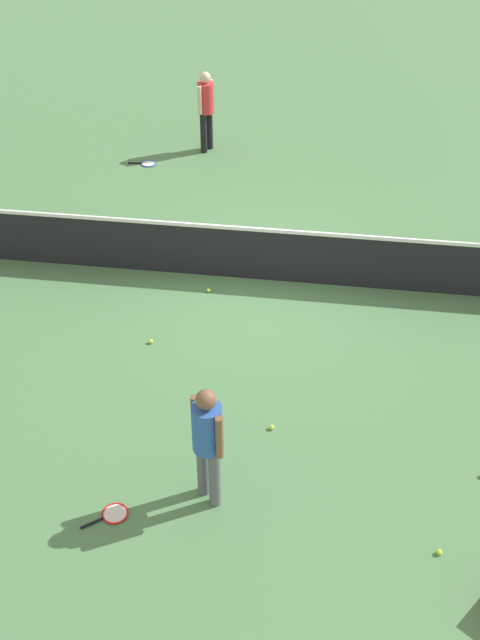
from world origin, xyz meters
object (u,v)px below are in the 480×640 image
Objects in this scene: player_far_side at (206,105)px; tennis_ball_near_player at (439,552)px; tennis_ball_by_net at (151,341)px; tennis_ball_midcourt at (272,427)px; player_near_side at (207,437)px; tennis_racket_far_player at (147,163)px; tennis_racket_near_player at (113,514)px; tennis_ball_stray_left at (209,290)px.

tennis_ball_near_player is at bearing -66.31° from player_far_side.
tennis_ball_midcourt is at bearing -37.76° from tennis_ball_by_net.
player_far_side is 25.76× the size of tennis_ball_by_net.
tennis_ball_midcourt is at bearing 140.81° from tennis_ball_near_player.
player_near_side is 8.96m from tennis_racket_far_player.
player_near_side is 2.86× the size of tennis_racket_far_player.
player_near_side is 3.00× the size of tennis_racket_near_player.
player_far_side reaches higher than tennis_ball_stray_left.
tennis_racket_near_player is 0.95× the size of tennis_racket_far_player.
player_far_side reaches higher than tennis_ball_by_net.
tennis_ball_by_net is 2.47m from tennis_ball_midcourt.
tennis_ball_stray_left is at bearing -79.99° from player_far_side.
tennis_racket_far_player is at bearing 100.69° from tennis_racket_near_player.
player_near_side is 4.31m from tennis_ball_stray_left.
tennis_ball_near_player is 1.00× the size of tennis_ball_by_net.
tennis_ball_by_net reaches higher than tennis_racket_near_player.
player_near_side reaches higher than tennis_ball_by_net.
tennis_ball_stray_left reaches higher than tennis_racket_near_player.
player_far_side is 1.71m from tennis_racket_far_player.
tennis_racket_far_player is 10.42m from tennis_ball_near_player.
player_near_side is at bearing -116.88° from tennis_ball_midcourt.
tennis_ball_stray_left is (0.35, 4.55, 0.02)m from tennis_racket_near_player.
tennis_ball_near_player is 5.10m from tennis_ball_by_net.
tennis_ball_stray_left is (-3.36, 4.58, 0.00)m from tennis_ball_near_player.
player_near_side is 9.44m from player_far_side.
tennis_ball_by_net is 1.00× the size of tennis_ball_stray_left.
player_far_side is 9.78m from tennis_racket_near_player.
player_near_side is at bearing -72.05° from tennis_racket_far_player.
player_near_side is 25.76× the size of tennis_ball_midcourt.
tennis_ball_by_net is at bearing 116.15° from player_near_side.
tennis_racket_far_player is at bearing 103.75° from tennis_ball_by_net.
tennis_ball_near_player is 2.62m from tennis_ball_midcourt.
tennis_ball_near_player is 1.00× the size of tennis_ball_stray_left.
tennis_ball_midcourt reaches higher than tennis_racket_far_player.
player_far_side reaches higher than tennis_racket_far_player.
tennis_ball_near_player and tennis_ball_by_net have the same top height.
player_near_side is 25.76× the size of tennis_ball_stray_left.
tennis_ball_near_player is 5.68m from tennis_ball_stray_left.
tennis_racket_near_player is 8.59× the size of tennis_ball_midcourt.
tennis_ball_by_net is (-0.27, 3.14, 0.02)m from tennis_racket_near_player.
tennis_ball_by_net is at bearing -87.52° from player_far_side.
tennis_ball_by_net is 1.54m from tennis_ball_stray_left.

